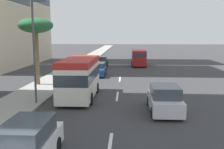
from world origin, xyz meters
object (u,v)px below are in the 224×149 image
car_second (101,62)px  car_sixth (164,99)px  pedestrian_near_lamp (62,70)px  street_lamp (35,40)px  minibus_lead (80,76)px  van_third (139,57)px  car_fourth (98,69)px  car_fifth (26,147)px  palm_tree (36,27)px

car_second → car_sixth: (-23.24, -6.26, 0.05)m
pedestrian_near_lamp → street_lamp: (-10.58, -0.81, 3.43)m
minibus_lead → van_third: minibus_lead is taller
van_third → car_sixth: bearing=-178.8°
car_second → street_lamp: (-22.05, 2.34, 3.75)m
minibus_lead → car_sixth: bearing=59.9°
car_fourth → car_fifth: size_ratio=0.92×
minibus_lead → palm_tree: 7.81m
car_fourth → palm_tree: size_ratio=0.70×
van_third → car_fourth: size_ratio=1.16×
pedestrian_near_lamp → street_lamp: bearing=-49.5°
minibus_lead → van_third: 22.27m
van_third → car_sixth: size_ratio=1.14×
car_second → palm_tree: bearing=-17.1°
street_lamp → minibus_lead: bearing=-48.7°
car_second → palm_tree: 16.49m
pedestrian_near_lamp → car_sixth: bearing=-15.2°
minibus_lead → pedestrian_near_lamp: size_ratio=4.08×
car_fourth → car_sixth: 15.93m
minibus_lead → van_third: size_ratio=1.35×
car_fourth → street_lamp: 14.39m
car_fourth → pedestrian_near_lamp: bearing=-49.5°
car_fourth → car_fifth: 22.42m
van_third → car_fourth: 11.59m
car_fifth → palm_tree: bearing=-163.0°
van_third → street_lamp: bearing=161.3°
van_third → pedestrian_near_lamp: (-13.28, 8.90, -0.32)m
car_second → car_fifth: (-30.86, -0.17, 0.04)m
car_fourth → car_second: bearing=-177.3°
minibus_lead → car_second: (19.76, 0.25, -0.92)m
car_fourth → palm_tree: palm_tree is taller
car_fourth → pedestrian_near_lamp: 4.67m
van_third → car_sixth: (-25.06, -0.51, -0.59)m
car_fifth → car_sixth: car_sixth is taller
street_lamp → palm_tree: bearing=18.3°
minibus_lead → car_fourth: bearing=179.3°
minibus_lead → street_lamp: bearing=-48.7°
car_sixth → street_lamp: 9.45m
van_third → pedestrian_near_lamp: size_ratio=3.02×
palm_tree → car_sixth: bearing=-126.8°
minibus_lead → van_third: (21.58, -5.50, -0.28)m
van_third → street_lamp: 25.40m
car_fifth → car_sixth: size_ratio=1.07×
car_fourth → pedestrian_near_lamp: pedestrian_near_lamp is taller
street_lamp → car_fifth: bearing=-164.1°
car_fifth → minibus_lead: bearing=179.6°
car_fourth → car_sixth: (-14.81, -5.87, 0.07)m
minibus_lead → car_fourth: minibus_lead is taller
car_fifth → palm_tree: palm_tree is taller
van_third → street_lamp: size_ratio=0.72×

